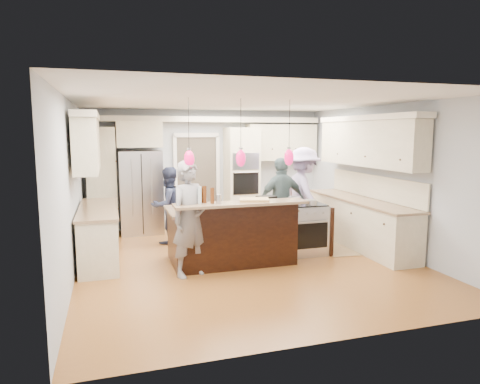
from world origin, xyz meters
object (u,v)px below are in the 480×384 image
(person_bar_end, at_px, (190,219))
(person_far_left, at_px, (168,205))
(refrigerator, at_px, (141,192))
(kitchen_island, at_px, (231,233))
(island_range, at_px, (304,229))

(person_bar_end, xyz_separation_m, person_far_left, (-0.06, 2.06, -0.13))
(refrigerator, relative_size, kitchen_island, 0.86)
(refrigerator, bearing_deg, person_bar_end, -80.73)
(kitchen_island, bearing_deg, person_far_left, 119.19)
(kitchen_island, relative_size, person_bar_end, 1.18)
(refrigerator, height_order, person_far_left, refrigerator)
(refrigerator, bearing_deg, kitchen_island, -63.09)
(island_range, distance_m, person_far_left, 2.70)
(person_far_left, bearing_deg, kitchen_island, 93.46)
(kitchen_island, xyz_separation_m, person_bar_end, (-0.80, -0.54, 0.40))
(kitchen_island, distance_m, island_range, 1.41)
(island_range, relative_size, person_far_left, 0.61)
(island_range, height_order, person_bar_end, person_bar_end)
(refrigerator, height_order, island_range, refrigerator)
(kitchen_island, height_order, island_range, kitchen_island)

